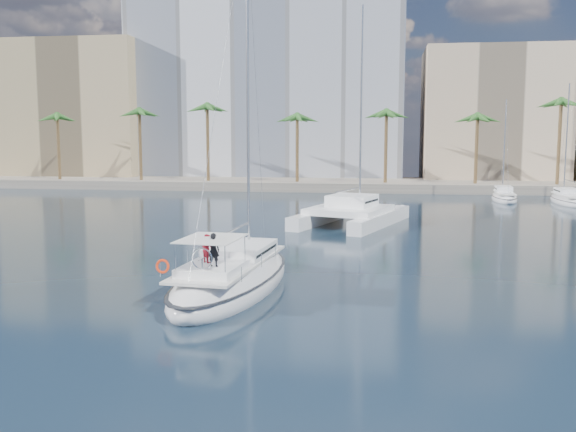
# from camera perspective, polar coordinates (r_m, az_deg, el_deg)

# --- Properties ---
(ground) EXTENTS (160.00, 160.00, 0.00)m
(ground) POSITION_cam_1_polar(r_m,az_deg,el_deg) (30.84, -3.02, -7.04)
(ground) COLOR black
(ground) RESTS_ON ground
(quay) EXTENTS (120.00, 14.00, 1.20)m
(quay) POSITION_cam_1_polar(r_m,az_deg,el_deg) (90.76, 4.52, 2.84)
(quay) COLOR gray
(quay) RESTS_ON ground
(building_modern) EXTENTS (42.00, 16.00, 28.00)m
(building_modern) POSITION_cam_1_polar(r_m,az_deg,el_deg) (104.04, -1.69, 10.81)
(building_modern) COLOR silver
(building_modern) RESTS_ON ground
(building_tan_left) EXTENTS (22.00, 14.00, 22.00)m
(building_tan_left) POSITION_cam_1_polar(r_m,az_deg,el_deg) (109.38, -17.93, 8.72)
(building_tan_left) COLOR tan
(building_tan_left) RESTS_ON ground
(building_beige) EXTENTS (20.00, 14.00, 20.00)m
(building_beige) POSITION_cam_1_polar(r_m,az_deg,el_deg) (100.62, 17.66, 8.31)
(building_beige) COLOR #CDB293
(building_beige) RESTS_ON ground
(palm_left) EXTENTS (3.60, 3.60, 12.30)m
(palm_left) POSITION_cam_1_polar(r_m,az_deg,el_deg) (95.10, -16.74, 8.60)
(palm_left) COLOR brown
(palm_left) RESTS_ON ground
(palm_centre) EXTENTS (3.60, 3.60, 12.30)m
(palm_centre) POSITION_cam_1_polar(r_m,az_deg,el_deg) (86.53, 4.41, 9.04)
(palm_centre) COLOR brown
(palm_centre) RESTS_ON ground
(main_sloop) EXTENTS (5.42, 13.55, 19.61)m
(main_sloop) POSITION_cam_1_polar(r_m,az_deg,el_deg) (31.72, -4.95, -5.59)
(main_sloop) COLOR silver
(main_sloop) RESTS_ON ground
(catamaran) EXTENTS (10.01, 14.08, 18.47)m
(catamaran) POSITION_cam_1_polar(r_m,az_deg,el_deg) (54.64, 5.64, 0.47)
(catamaran) COLOR silver
(catamaran) RESTS_ON ground
(seagull) EXTENTS (1.18, 0.51, 0.22)m
(seagull) POSITION_cam_1_polar(r_m,az_deg,el_deg) (32.05, -6.44, -5.82)
(seagull) COLOR silver
(seagull) RESTS_ON ground
(moored_yacht_a) EXTENTS (3.37, 9.52, 11.90)m
(moored_yacht_a) POSITION_cam_1_polar(r_m,az_deg,el_deg) (77.96, 18.65, 1.30)
(moored_yacht_a) COLOR silver
(moored_yacht_a) RESTS_ON ground
(moored_yacht_b) EXTENTS (3.32, 10.83, 13.72)m
(moored_yacht_b) POSITION_cam_1_polar(r_m,az_deg,el_deg) (77.48, 23.64, 1.04)
(moored_yacht_b) COLOR silver
(moored_yacht_b) RESTS_ON ground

